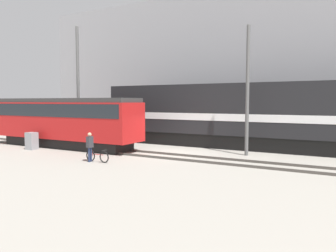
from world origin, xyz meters
TOP-DOWN VIEW (x-y plane):
  - ground_plane at (0.00, 0.00)m, footprint 120.00×120.00m
  - track_near at (0.00, -1.52)m, footprint 60.00×1.50m
  - track_far at (0.00, 4.35)m, footprint 60.00×1.51m
  - building_backdrop at (0.00, 11.45)m, footprint 38.13×6.00m
  - freight_locomotive at (3.62, 4.35)m, footprint 21.36×3.04m
  - streetcar at (-7.95, -1.52)m, footprint 12.30×2.54m
  - bicycle at (-1.98, -4.84)m, footprint 1.63×0.44m
  - person at (-2.38, -4.99)m, footprint 0.22×0.36m
  - utility_pole_left at (-9.47, 1.41)m, footprint 0.25×0.25m
  - utility_pole_center at (4.62, 1.41)m, footprint 0.22×0.22m
  - signal_box at (-9.18, -3.45)m, footprint 0.70×0.60m

SIDE VIEW (x-z plane):
  - ground_plane at x=0.00m, z-range 0.00..0.00m
  - track_near at x=0.00m, z-range 0.00..0.14m
  - track_far at x=0.00m, z-range 0.00..0.14m
  - bicycle at x=-1.98m, z-range -0.03..0.67m
  - signal_box at x=-9.18m, z-range 0.00..1.20m
  - person at x=-2.38m, z-range 0.17..1.82m
  - streetcar at x=-7.95m, z-range 0.26..3.84m
  - freight_locomotive at x=3.62m, z-range -0.18..5.02m
  - utility_pole_center at x=4.62m, z-range 0.00..7.99m
  - utility_pole_left at x=-9.47m, z-range 0.00..9.43m
  - building_backdrop at x=0.00m, z-range 0.00..12.99m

